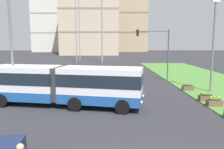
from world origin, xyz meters
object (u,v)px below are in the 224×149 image
at_px(flower_planter_5, 188,87).
at_px(traffic_light_far_right, 158,46).
at_px(flower_planter_4, 206,96).
at_px(streetlight_median, 213,43).
at_px(apartment_tower_west, 52,6).
at_px(articulated_bus, 65,84).
at_px(apartment_tower_centre, 126,15).
at_px(streetlight_left, 11,43).
at_px(car_maroon_sedan, 71,72).
at_px(flower_planter_3, 214,101).
at_px(apartment_tower_westcentre, 90,2).

height_order(flower_planter_5, traffic_light_far_right, traffic_light_far_right).
bearing_deg(flower_planter_4, flower_planter_5, 90.00).
height_order(streetlight_median, apartment_tower_west, apartment_tower_west).
xyz_separation_m(streetlight_median, apartment_tower_west, (-39.03, 99.44, 18.56)).
xyz_separation_m(articulated_bus, apartment_tower_centre, (12.85, 103.67, 17.58)).
height_order(articulated_bus, streetlight_left, streetlight_left).
distance_m(flower_planter_4, streetlight_median, 5.79).
xyz_separation_m(car_maroon_sedan, streetlight_median, (15.07, -9.80, 4.02)).
bearing_deg(apartment_tower_centre, streetlight_median, -89.78).
bearing_deg(flower_planter_5, streetlight_left, -165.75).
distance_m(articulated_bus, flower_planter_4, 11.44).
xyz_separation_m(flower_planter_3, flower_planter_5, (0.00, 5.60, 0.00)).
xyz_separation_m(articulated_bus, apartment_tower_westcentre, (-3.65, 74.85, 19.16)).
relative_size(traffic_light_far_right, apartment_tower_west, 0.14).
bearing_deg(streetlight_left, streetlight_median, 10.25).
relative_size(car_maroon_sedan, traffic_light_far_right, 0.71).
xyz_separation_m(flower_planter_3, traffic_light_far_right, (-1.76, 11.94, 3.98)).
bearing_deg(flower_planter_4, streetlight_median, 60.15).
xyz_separation_m(articulated_bus, streetlight_left, (-4.30, 1.08, 3.13)).
bearing_deg(apartment_tower_westcentre, flower_planter_5, -77.88).
xyz_separation_m(traffic_light_far_right, apartment_tower_westcentre, (-13.22, 63.46, 16.41)).
distance_m(articulated_bus, flower_planter_3, 11.42).
relative_size(car_maroon_sedan, streetlight_median, 0.53).
bearing_deg(flower_planter_4, car_maroon_sedan, 135.14).
bearing_deg(apartment_tower_west, flower_planter_5, -69.37).
xyz_separation_m(flower_planter_4, streetlight_left, (-15.63, 0.14, 4.36)).
distance_m(car_maroon_sedan, apartment_tower_centre, 92.68).
relative_size(articulated_bus, apartment_tower_west, 0.26).
xyz_separation_m(car_maroon_sedan, flower_planter_5, (13.17, -9.00, -0.33)).
bearing_deg(articulated_bus, apartment_tower_westcentre, 92.79).
bearing_deg(streetlight_median, flower_planter_5, 157.24).
bearing_deg(flower_planter_4, apartment_tower_westcentre, 101.46).
xyz_separation_m(apartment_tower_west, apartment_tower_westcentre, (22.15, -28.84, -2.52)).
xyz_separation_m(flower_planter_5, apartment_tower_centre, (1.52, 98.62, 18.81)).
xyz_separation_m(flower_planter_5, streetlight_left, (-15.63, -3.97, 4.36)).
bearing_deg(apartment_tower_west, articulated_bus, -76.03).
xyz_separation_m(car_maroon_sedan, traffic_light_far_right, (11.41, -2.66, 3.65)).
relative_size(flower_planter_4, streetlight_median, 0.13).
xyz_separation_m(articulated_bus, apartment_tower_west, (-25.80, 103.69, 21.68)).
distance_m(flower_planter_4, apartment_tower_centre, 104.45).
bearing_deg(traffic_light_far_right, apartment_tower_westcentre, 101.77).
xyz_separation_m(articulated_bus, car_maroon_sedan, (-1.84, 14.05, -0.90)).
relative_size(articulated_bus, traffic_light_far_right, 1.88).
bearing_deg(streetlight_median, streetlight_left, -169.75).
height_order(articulated_bus, car_maroon_sedan, articulated_bus).
xyz_separation_m(flower_planter_3, apartment_tower_centre, (1.52, 104.22, 18.81)).
bearing_deg(apartment_tower_westcentre, articulated_bus, -87.21).
bearing_deg(flower_planter_5, articulated_bus, -155.98).
relative_size(car_maroon_sedan, streetlight_left, 0.53).
xyz_separation_m(traffic_light_far_right, apartment_tower_centre, (3.28, 92.28, 14.83)).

